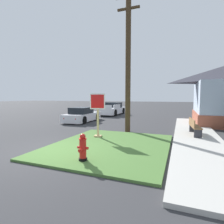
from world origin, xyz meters
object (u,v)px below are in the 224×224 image
(street_bench, at_px, (194,126))
(parked_sedan_white, at_px, (82,115))
(stop_sign, at_px, (98,115))
(utility_pole, at_px, (128,58))
(pickup_truck_white, at_px, (112,110))
(fire_hydrant, at_px, (83,148))
(manhole_cover, at_px, (108,132))

(street_bench, bearing_deg, parked_sedan_white, 160.57)
(stop_sign, distance_m, street_bench, 5.19)
(parked_sedan_white, xyz_separation_m, street_bench, (8.70, -3.07, 0.05))
(stop_sign, height_order, utility_pole, utility_pole)
(pickup_truck_white, height_order, utility_pole, utility_pole)
(fire_hydrant, height_order, utility_pole, utility_pole)
(manhole_cover, xyz_separation_m, street_bench, (4.75, 0.55, 0.59))
(fire_hydrant, relative_size, stop_sign, 0.39)
(fire_hydrant, distance_m, manhole_cover, 5.09)
(fire_hydrant, relative_size, utility_pole, 0.10)
(stop_sign, relative_size, manhole_cover, 3.19)
(utility_pole, bearing_deg, manhole_cover, -149.60)
(pickup_truck_white, bearing_deg, fire_hydrant, -72.33)
(manhole_cover, xyz_separation_m, parked_sedan_white, (-3.95, 3.62, 0.53))
(parked_sedan_white, bearing_deg, street_bench, -19.43)
(utility_pole, bearing_deg, parked_sedan_white, 148.83)
(pickup_truck_white, xyz_separation_m, street_bench, (8.50, -9.80, -0.02))
(pickup_truck_white, distance_m, utility_pole, 11.51)
(stop_sign, bearing_deg, fire_hydrant, -72.56)
(street_bench, height_order, utility_pole, utility_pole)
(manhole_cover, height_order, utility_pole, utility_pole)
(stop_sign, xyz_separation_m, utility_pole, (0.94, 2.28, 3.24))
(manhole_cover, height_order, parked_sedan_white, parked_sedan_white)
(fire_hydrant, distance_m, parked_sedan_white, 9.95)
(parked_sedan_white, xyz_separation_m, utility_pole, (4.99, -3.02, 3.91))
(street_bench, bearing_deg, manhole_cover, -173.37)
(fire_hydrant, bearing_deg, parked_sedan_white, 120.66)
(pickup_truck_white, xyz_separation_m, utility_pole, (4.78, -9.75, 3.83))
(stop_sign, bearing_deg, pickup_truck_white, 107.73)
(fire_hydrant, relative_size, street_bench, 0.49)
(stop_sign, bearing_deg, utility_pole, 67.61)
(street_bench, bearing_deg, pickup_truck_white, 130.92)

